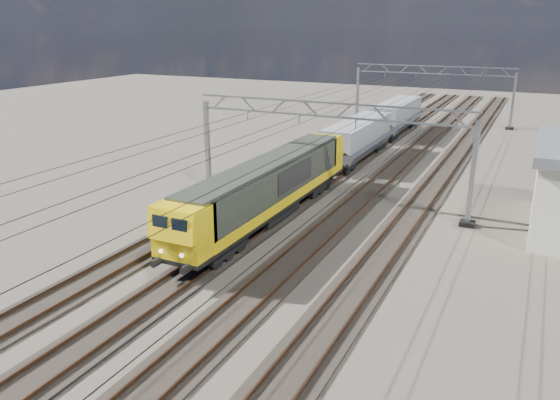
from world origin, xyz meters
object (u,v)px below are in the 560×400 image
at_px(locomotive, 269,186).
at_px(catenary_gantry_far, 431,92).
at_px(catenary_gantry_mid, 326,150).
at_px(hopper_wagon_mid, 397,114).
at_px(hopper_wagon_lead, 357,137).

bearing_deg(locomotive, catenary_gantry_far, 87.18).
distance_m(catenary_gantry_mid, catenary_gantry_far, 36.00).
height_order(catenary_gantry_mid, locomotive, catenary_gantry_mid).
height_order(catenary_gantry_mid, hopper_wagon_mid, catenary_gantry_mid).
distance_m(catenary_gantry_far, hopper_wagon_lead, 23.04).
relative_size(locomotive, hopper_wagon_mid, 1.62).
relative_size(catenary_gantry_mid, hopper_wagon_mid, 1.53).
xyz_separation_m(hopper_wagon_lead, hopper_wagon_mid, (0.00, 14.20, 0.00)).
height_order(catenary_gantry_mid, hopper_wagon_lead, catenary_gantry_mid).
bearing_deg(hopper_wagon_lead, catenary_gantry_mid, -81.32).
distance_m(catenary_gantry_far, hopper_wagon_mid, 9.07).
bearing_deg(hopper_wagon_lead, catenary_gantry_far, 85.01).
bearing_deg(hopper_wagon_mid, locomotive, -90.00).
height_order(catenary_gantry_mid, catenary_gantry_far, same).
xyz_separation_m(locomotive, hopper_wagon_lead, (-0.00, 17.70, -0.09)).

